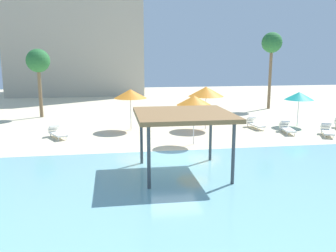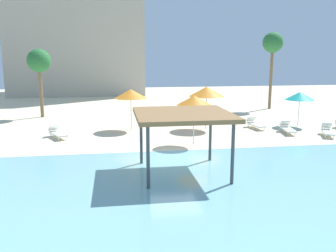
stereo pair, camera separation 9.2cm
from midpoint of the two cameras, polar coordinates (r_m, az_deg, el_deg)
The scene contains 14 objects.
ground_plane at distance 18.12m, azimuth 0.82°, elevation -5.25°, with size 80.00×80.00×0.00m, color beige.
lagoon_water at distance 13.26m, azimuth 4.72°, elevation -11.50°, with size 44.00×13.50×0.04m, color #7AB7C1.
shade_pavilion at distance 15.44m, azimuth 2.29°, elevation 1.49°, with size 4.05×4.05×2.70m.
beach_umbrella_orange_0 at distance 24.85m, azimuth -6.03°, elevation 5.06°, with size 2.23×2.23×2.81m.
beach_umbrella_orange_1 at distance 25.17m, azimuth 5.90°, elevation 5.41°, with size 2.44×2.44×2.96m.
beach_umbrella_teal_2 at distance 27.80m, azimuth 19.80°, elevation 4.47°, with size 2.06×2.06×2.48m.
beach_umbrella_orange_3 at distance 20.64m, azimuth 3.98°, elevation 4.04°, with size 1.99×1.99×2.85m.
lounge_chair_0 at distance 23.69m, azimuth -17.15°, elevation -1.00°, with size 1.41×1.96×0.74m.
lounge_chair_1 at distance 25.35m, azimuth 18.05°, elevation -0.28°, with size 0.90×1.97×0.74m.
lounge_chair_3 at distance 26.38m, azimuth 13.34°, elevation 0.40°, with size 0.82×1.95×0.74m.
lounge_chair_4 at distance 25.42m, azimuth 23.60°, elevation -0.64°, with size 1.31×1.98×0.74m.
palm_tree_0 at distance 35.98m, azimuth 15.91°, elevation 12.17°, with size 1.90×1.90×7.16m.
palm_tree_1 at distance 31.63m, azimuth -19.80°, elevation 9.43°, with size 1.90×1.90×5.58m.
hotel_block_0 at distance 50.54m, azimuth -14.32°, elevation 16.62°, with size 16.70×9.59×20.42m, color #B2A893.
Camera 1 is at (-2.99, -17.12, 5.12)m, focal length 38.83 mm.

